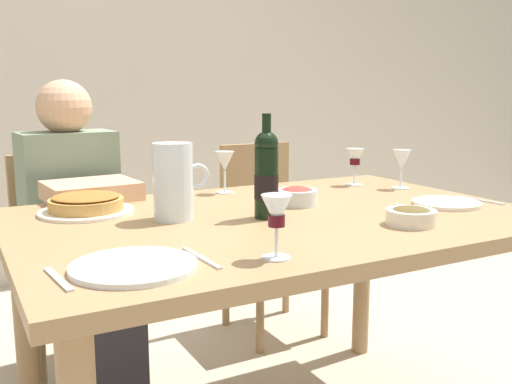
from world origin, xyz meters
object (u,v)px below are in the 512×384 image
at_px(salad_bowl, 297,195).
at_px(wine_glass_right_diner, 355,159).
at_px(wine_glass_spare, 225,163).
at_px(chair_right, 266,225).
at_px(wine_glass_left_diner, 402,161).
at_px(wine_glass_centre, 277,214).
at_px(olive_bowl, 411,216).
at_px(dinner_plate_right_setting, 447,203).
at_px(wine_bottle, 266,175).
at_px(baked_tart, 86,204).
at_px(water_pitcher, 174,186).
at_px(diner_left, 80,231).
at_px(dinner_plate_left_setting, 134,266).
at_px(dining_table, 277,245).
at_px(chair_left, 65,248).

bearing_deg(salad_bowl, wine_glass_right_diner, 28.64).
height_order(wine_glass_spare, chair_right, wine_glass_spare).
distance_m(wine_glass_left_diner, wine_glass_centre, 1.02).
height_order(olive_bowl, dinner_plate_right_setting, olive_bowl).
xyz_separation_m(salad_bowl, wine_glass_right_diner, (0.40, 0.22, 0.07)).
bearing_deg(salad_bowl, wine_glass_left_diner, 8.45).
height_order(wine_bottle, olive_bowl, wine_bottle).
relative_size(wine_glass_left_diner, wine_glass_centre, 1.02).
bearing_deg(baked_tart, dinner_plate_right_setting, -22.15).
bearing_deg(water_pitcher, wine_glass_centre, -82.46).
height_order(baked_tart, wine_glass_centre, wine_glass_centre).
height_order(salad_bowl, dinner_plate_right_setting, salad_bowl).
xyz_separation_m(dinner_plate_right_setting, diner_left, (-0.99, 0.80, -0.15)).
distance_m(baked_tart, diner_left, 0.42).
relative_size(dinner_plate_left_setting, dinner_plate_right_setting, 1.23).
bearing_deg(baked_tart, dinner_plate_left_setting, -93.12).
distance_m(wine_glass_centre, chair_right, 1.46).
bearing_deg(dining_table, wine_glass_right_diner, 30.73).
bearing_deg(olive_bowl, diner_left, 126.19).
relative_size(wine_glass_centre, chair_left, 0.16).
distance_m(olive_bowl, wine_glass_spare, 0.73).
height_order(baked_tart, salad_bowl, baked_tart).
bearing_deg(dinner_plate_right_setting, wine_glass_centre, -162.39).
bearing_deg(wine_glass_spare, wine_glass_right_diner, -9.48).
relative_size(olive_bowl, chair_left, 0.16).
xyz_separation_m(dining_table, baked_tart, (-0.49, 0.29, 0.12)).
height_order(wine_bottle, wine_glass_centre, wine_bottle).
relative_size(wine_glass_centre, dinner_plate_left_setting, 0.54).
height_order(water_pitcher, wine_glass_centre, water_pitcher).
bearing_deg(chair_right, water_pitcher, 46.28).
relative_size(wine_glass_left_diner, diner_left, 0.13).
distance_m(baked_tart, wine_glass_centre, 0.72).
relative_size(olive_bowl, wine_glass_spare, 0.91).
height_order(wine_glass_spare, chair_left, wine_glass_spare).
distance_m(baked_tart, wine_glass_left_diner, 1.13).
bearing_deg(diner_left, chair_left, -90.79).
relative_size(water_pitcher, chair_left, 0.25).
distance_m(water_pitcher, wine_glass_spare, 0.44).
bearing_deg(wine_glass_left_diner, dining_table, -164.87).
relative_size(wine_glass_centre, diner_left, 0.12).
bearing_deg(chair_right, wine_glass_centre, 61.22).
distance_m(dining_table, wine_glass_right_diner, 0.65).
xyz_separation_m(water_pitcher, wine_glass_right_diner, (0.82, 0.23, 0.01)).
bearing_deg(wine_glass_spare, dinner_plate_right_setting, -45.23).
height_order(wine_glass_left_diner, dinner_plate_left_setting, wine_glass_left_diner).
height_order(water_pitcher, diner_left, diner_left).
distance_m(water_pitcher, dinner_plate_right_setting, 0.87).
relative_size(olive_bowl, diner_left, 0.12).
height_order(diner_left, chair_right, diner_left).
distance_m(wine_glass_left_diner, dinner_plate_left_setting, 1.25).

